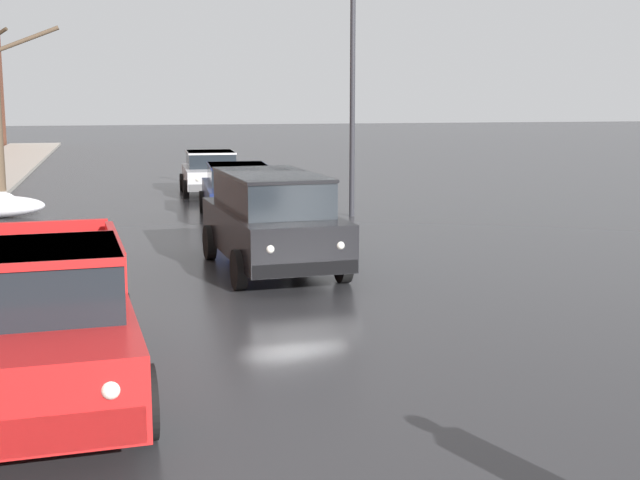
{
  "coord_description": "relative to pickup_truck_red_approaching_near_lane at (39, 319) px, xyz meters",
  "views": [
    {
      "loc": [
        -1.39,
        -2.93,
        3.19
      ],
      "look_at": [
        1.29,
        8.04,
        1.29
      ],
      "focal_mm": 47.65,
      "sensor_mm": 36.0,
      "label": 1
    }
  ],
  "objects": [
    {
      "name": "pickup_truck_red_approaching_near_lane",
      "position": [
        0.0,
        0.0,
        0.0
      ],
      "size": [
        2.3,
        5.24,
        1.76
      ],
      "color": "red",
      "rests_on": "ground"
    },
    {
      "name": "suv_black_parked_kerbside_close",
      "position": [
        3.64,
        6.22,
        0.11
      ],
      "size": [
        2.23,
        4.75,
        1.82
      ],
      "color": "black",
      "rests_on": "ground"
    },
    {
      "name": "sedan_darkblue_parked_kerbside_mid",
      "position": [
        4.07,
        13.36,
        -0.13
      ],
      "size": [
        2.18,
        4.44,
        1.42
      ],
      "color": "navy",
      "rests_on": "ground"
    },
    {
      "name": "sedan_silver_parked_far_down_block",
      "position": [
        4.01,
        19.22,
        -0.13
      ],
      "size": [
        2.09,
        3.98,
        1.42
      ],
      "color": "#B7B7BC",
      "rests_on": "ground"
    },
    {
      "name": "street_lamp_post",
      "position": [
        7.09,
        12.89,
        2.54
      ],
      "size": [
        0.44,
        0.24,
        6.14
      ],
      "color": "#28282D",
      "rests_on": "ground"
    }
  ]
}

